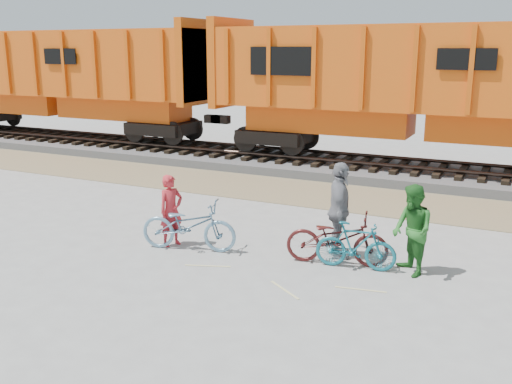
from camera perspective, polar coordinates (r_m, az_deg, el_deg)
ground at (r=11.48m, az=1.53°, el=-6.90°), size 120.00×120.00×0.00m
gravel_strip at (r=16.42m, az=9.46°, el=-0.57°), size 120.00×3.00×0.02m
ballast_bed at (r=19.69m, az=12.39°, el=2.15°), size 120.00×4.00×0.30m
track at (r=19.62m, az=12.44°, el=3.08°), size 120.00×2.60×0.24m
hopper_car_left at (r=26.18m, az=-18.65°, el=10.95°), size 14.00×3.13×4.65m
hopper_car_center at (r=19.08m, az=16.34°, el=10.22°), size 14.00×3.13×4.65m
bicycle_blue at (r=12.01m, az=-6.74°, el=-3.33°), size 2.15×1.18×1.07m
bicycle_teal at (r=11.09m, az=9.94°, el=-5.32°), size 1.59×0.63×0.93m
bicycle_maroon at (r=11.25m, az=8.10°, el=-4.65°), size 2.09×1.09×1.04m
person_solo at (r=12.29m, az=-8.49°, el=-1.84°), size 0.56×0.66×1.54m
person_man at (r=10.95m, az=15.36°, el=-3.72°), size 1.02×1.06×1.71m
person_woman at (r=11.51m, az=8.32°, el=-1.84°), size 0.83×1.24×1.96m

